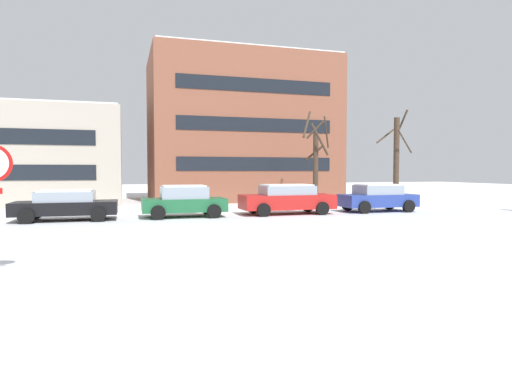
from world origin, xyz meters
The scene contains 10 objects.
ground_plane centered at (0.00, 0.00, 0.00)m, with size 120.00×120.00×0.00m, color white.
road_surface centered at (0.00, 3.29, 0.00)m, with size 80.00×8.57×0.00m.
parked_car_black centered at (-1.81, 8.45, 0.69)m, with size 4.25×2.12×1.32m.
parked_car_green centered at (3.26, 8.43, 0.74)m, with size 3.83×2.13×1.47m.
parked_car_red centered at (8.32, 8.34, 0.76)m, with size 4.61×2.10×1.47m.
parked_car_blue centered at (13.38, 8.26, 0.74)m, with size 3.96×2.02×1.45m.
tree_far_left centered at (11.59, 12.17, 2.69)m, with size 1.83×1.83×5.78m.
tree_far_right centered at (16.79, 11.62, 2.87)m, with size 1.78×1.81×5.90m.
building_far_left centered at (-6.63, 21.13, 3.11)m, with size 14.21×10.73×6.23m.
building_far_right centered at (9.09, 20.25, 5.24)m, with size 13.27×8.48×10.48m.
Camera 1 is at (0.56, -12.04, 2.15)m, focal length 30.97 mm.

